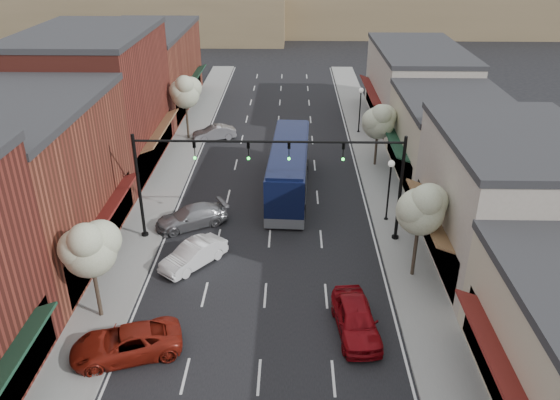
# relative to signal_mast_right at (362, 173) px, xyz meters

# --- Properties ---
(ground) EXTENTS (160.00, 160.00, 0.00)m
(ground) POSITION_rel_signal_mast_right_xyz_m (-5.62, -8.00, -4.62)
(ground) COLOR black
(ground) RESTS_ON ground
(sidewalk_left) EXTENTS (2.80, 73.00, 0.15)m
(sidewalk_left) POSITION_rel_signal_mast_right_xyz_m (-14.02, 10.50, -4.55)
(sidewalk_left) COLOR gray
(sidewalk_left) RESTS_ON ground
(sidewalk_right) EXTENTS (2.80, 73.00, 0.15)m
(sidewalk_right) POSITION_rel_signal_mast_right_xyz_m (2.78, 10.50, -4.55)
(sidewalk_right) COLOR gray
(sidewalk_right) RESTS_ON ground
(curb_left) EXTENTS (0.25, 73.00, 0.17)m
(curb_left) POSITION_rel_signal_mast_right_xyz_m (-12.62, 10.50, -4.55)
(curb_left) COLOR gray
(curb_left) RESTS_ON ground
(curb_right) EXTENTS (0.25, 73.00, 0.17)m
(curb_right) POSITION_rel_signal_mast_right_xyz_m (1.38, 10.50, -4.55)
(curb_right) COLOR gray
(curb_right) RESTS_ON ground
(bldg_left_midnear) EXTENTS (10.14, 14.10, 9.40)m
(bldg_left_midnear) POSITION_rel_signal_mast_right_xyz_m (-19.85, -2.00, 0.03)
(bldg_left_midnear) COLOR brown
(bldg_left_midnear) RESTS_ON ground
(bldg_left_midfar) EXTENTS (10.14, 14.10, 10.90)m
(bldg_left_midfar) POSITION_rel_signal_mast_right_xyz_m (-19.86, 12.00, 0.78)
(bldg_left_midfar) COLOR maroon
(bldg_left_midfar) RESTS_ON ground
(bldg_left_far) EXTENTS (10.14, 18.10, 8.40)m
(bldg_left_far) POSITION_rel_signal_mast_right_xyz_m (-19.84, 28.00, -0.46)
(bldg_left_far) COLOR brown
(bldg_left_far) RESTS_ON ground
(bldg_right_midnear) EXTENTS (9.14, 12.10, 7.90)m
(bldg_right_midnear) POSITION_rel_signal_mast_right_xyz_m (8.10, -2.00, -0.72)
(bldg_right_midnear) COLOR #B4A79A
(bldg_right_midnear) RESTS_ON ground
(bldg_right_midfar) EXTENTS (9.14, 12.10, 6.40)m
(bldg_right_midfar) POSITION_rel_signal_mast_right_xyz_m (8.08, 10.00, -1.46)
(bldg_right_midfar) COLOR #BAB094
(bldg_right_midfar) RESTS_ON ground
(bldg_right_far) EXTENTS (9.14, 16.10, 7.40)m
(bldg_right_far) POSITION_rel_signal_mast_right_xyz_m (8.09, 24.00, -0.96)
(bldg_right_far) COLOR #B4A79A
(bldg_right_far) RESTS_ON ground
(hill_near) EXTENTS (50.00, 20.00, 8.00)m
(hill_near) POSITION_rel_signal_mast_right_xyz_m (-30.62, 70.00, -0.62)
(hill_near) COLOR #7A6647
(hill_near) RESTS_ON ground
(signal_mast_right) EXTENTS (8.22, 0.46, 7.00)m
(signal_mast_right) POSITION_rel_signal_mast_right_xyz_m (0.00, 0.00, 0.00)
(signal_mast_right) COLOR black
(signal_mast_right) RESTS_ON ground
(signal_mast_left) EXTENTS (8.22, 0.46, 7.00)m
(signal_mast_left) POSITION_rel_signal_mast_right_xyz_m (-11.24, 0.00, 0.00)
(signal_mast_left) COLOR black
(signal_mast_left) RESTS_ON ground
(tree_right_near) EXTENTS (2.85, 2.65, 5.95)m
(tree_right_near) POSITION_rel_signal_mast_right_xyz_m (2.73, -4.05, -0.17)
(tree_right_near) COLOR #47382B
(tree_right_near) RESTS_ON ground
(tree_right_far) EXTENTS (2.85, 2.65, 5.43)m
(tree_right_far) POSITION_rel_signal_mast_right_xyz_m (2.73, 11.95, -0.63)
(tree_right_far) COLOR #47382B
(tree_right_far) RESTS_ON ground
(tree_left_near) EXTENTS (2.85, 2.65, 5.69)m
(tree_left_near) POSITION_rel_signal_mast_right_xyz_m (-13.87, -8.05, -0.40)
(tree_left_near) COLOR #47382B
(tree_left_near) RESTS_ON ground
(tree_left_far) EXTENTS (2.85, 2.65, 6.13)m
(tree_left_far) POSITION_rel_signal_mast_right_xyz_m (-13.87, 17.95, -0.02)
(tree_left_far) COLOR #47382B
(tree_left_far) RESTS_ON ground
(lamp_post_near) EXTENTS (0.44, 0.44, 4.44)m
(lamp_post_near) POSITION_rel_signal_mast_right_xyz_m (2.18, 2.50, -1.62)
(lamp_post_near) COLOR black
(lamp_post_near) RESTS_ON ground
(lamp_post_far) EXTENTS (0.44, 0.44, 4.44)m
(lamp_post_far) POSITION_rel_signal_mast_right_xyz_m (2.18, 20.00, -1.62)
(lamp_post_far) COLOR black
(lamp_post_far) RESTS_ON ground
(coach_bus) EXTENTS (3.21, 12.24, 3.71)m
(coach_bus) POSITION_rel_signal_mast_right_xyz_m (-4.43, 6.95, -2.69)
(coach_bus) COLOR black
(coach_bus) RESTS_ON ground
(red_hatchback) EXTENTS (2.40, 4.93, 1.62)m
(red_hatchback) POSITION_rel_signal_mast_right_xyz_m (-1.06, -8.87, -3.81)
(red_hatchback) COLOR maroon
(red_hatchback) RESTS_ON ground
(parked_car_a) EXTENTS (5.54, 3.77, 1.41)m
(parked_car_a) POSITION_rel_signal_mast_right_xyz_m (-11.82, -10.72, -3.92)
(parked_car_a) COLOR maroon
(parked_car_a) RESTS_ON ground
(parked_car_b) EXTENTS (3.84, 4.30, 1.42)m
(parked_car_b) POSITION_rel_signal_mast_right_xyz_m (-9.95, -3.12, -3.91)
(parked_car_b) COLOR white
(parked_car_b) RESTS_ON ground
(parked_car_c) EXTENTS (5.16, 4.00, 1.40)m
(parked_car_c) POSITION_rel_signal_mast_right_xyz_m (-10.86, 1.52, -3.92)
(parked_car_c) COLOR gray
(parked_car_c) RESTS_ON ground
(parked_car_e) EXTENTS (4.18, 2.67, 1.30)m
(parked_car_e) POSITION_rel_signal_mast_right_xyz_m (-11.48, 17.97, -3.97)
(parked_car_e) COLOR #A5A5AA
(parked_car_e) RESTS_ON ground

